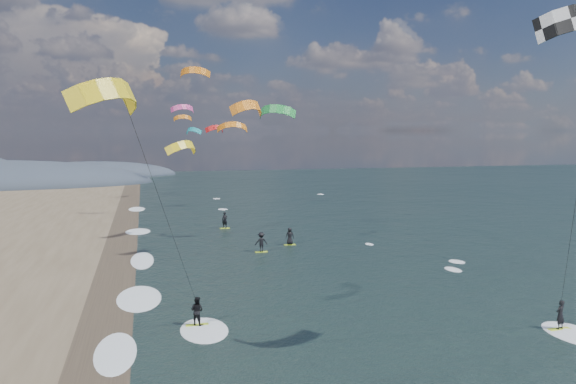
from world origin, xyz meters
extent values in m
plane|color=black|center=(0.00, 0.00, 0.00)|extent=(260.00, 260.00, 0.00)
cube|color=#382D23|center=(-12.00, 10.00, 0.00)|extent=(3.00, 240.00, 0.00)
ellipsoid|color=#3D4756|center=(-22.00, 120.00, 0.00)|extent=(40.00, 18.00, 7.00)
cube|color=#C8EA29|center=(12.07, 3.30, 0.03)|extent=(1.30, 0.39, 0.06)
imported|color=black|center=(12.07, 3.30, 0.86)|extent=(0.68, 0.55, 1.61)
ellipsoid|color=white|center=(12.37, 2.50, 0.00)|extent=(2.60, 4.20, 0.12)
cube|color=#C8EA29|center=(-7.03, 8.89, 0.03)|extent=(1.26, 0.39, 0.06)
imported|color=black|center=(-7.03, 8.89, 0.86)|extent=(0.99, 0.95, 1.60)
ellipsoid|color=white|center=(-6.73, 8.09, 0.00)|extent=(2.60, 4.20, 0.12)
cylinder|color=black|center=(-8.78, 5.89, 6.93)|extent=(0.02, 0.02, 13.22)
cube|color=#C8EA29|center=(0.30, 26.64, 0.03)|extent=(1.10, 0.35, 0.05)
imported|color=black|center=(0.30, 26.64, 0.93)|extent=(1.14, 0.66, 1.76)
cube|color=#C8EA29|center=(3.57, 29.13, 0.03)|extent=(1.10, 0.35, 0.05)
imported|color=black|center=(3.57, 29.13, 0.86)|extent=(0.89, 0.68, 1.61)
cube|color=#C8EA29|center=(-1.15, 39.63, 0.03)|extent=(1.10, 0.35, 0.05)
imported|color=black|center=(-1.15, 39.63, 0.95)|extent=(0.78, 0.71, 1.79)
ellipsoid|color=white|center=(-10.80, 6.00, 0.00)|extent=(2.40, 5.40, 0.11)
ellipsoid|color=white|center=(-10.80, 15.00, 0.00)|extent=(2.40, 5.40, 0.11)
ellipsoid|color=white|center=(-10.80, 26.00, 0.00)|extent=(2.40, 5.40, 0.11)
ellipsoid|color=white|center=(-10.80, 40.00, 0.00)|extent=(2.40, 5.40, 0.11)
ellipsoid|color=white|center=(-10.80, 58.00, 0.00)|extent=(2.40, 5.40, 0.11)
camera|label=1|loc=(-9.65, -21.66, 10.80)|focal=35.00mm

